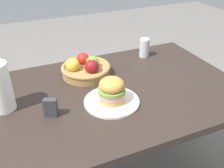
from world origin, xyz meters
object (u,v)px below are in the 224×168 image
at_px(plate, 112,101).
at_px(soda_can, 144,48).
at_px(sandwich, 112,90).
at_px(napkin_holder, 51,108).
at_px(fruit_basket, 86,68).

distance_m(plate, soda_can, 0.60).
distance_m(sandwich, napkin_holder, 0.30).
relative_size(plate, napkin_holder, 3.08).
bearing_deg(soda_can, sandwich, -135.25).
bearing_deg(fruit_basket, plate, -85.35).
bearing_deg(plate, sandwich, 0.00).
relative_size(sandwich, soda_can, 1.08).
height_order(plate, sandwich, sandwich).
xyz_separation_m(fruit_basket, napkin_holder, (-0.27, -0.31, 0.00)).
relative_size(plate, soda_can, 2.20).
bearing_deg(plate, soda_can, 44.75).
height_order(sandwich, napkin_holder, sandwich).
relative_size(sandwich, napkin_holder, 1.52).
height_order(sandwich, fruit_basket, sandwich).
height_order(plate, soda_can, soda_can).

